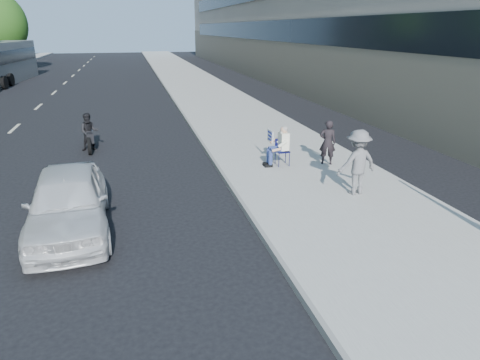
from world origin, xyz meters
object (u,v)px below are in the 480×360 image
object	(u,v)px
seated_protester	(279,144)
jogger	(357,162)
white_sedan_near	(68,202)
pedestrian_woman	(328,142)
motorcycle	(90,134)

from	to	relation	value
seated_protester	jogger	distance (m)	3.14
seated_protester	white_sedan_near	world-z (taller)	seated_protester
pedestrian_woman	white_sedan_near	xyz separation A→B (m)	(-7.64, -2.88, -0.16)
seated_protester	white_sedan_near	bearing A→B (deg)	-152.63
jogger	pedestrian_woman	xyz separation A→B (m)	(0.39, 2.65, -0.15)
seated_protester	motorcycle	world-z (taller)	seated_protester
pedestrian_woman	white_sedan_near	size ratio (longest dim) A/B	0.35
pedestrian_woman	motorcycle	world-z (taller)	pedestrian_woman
motorcycle	pedestrian_woman	bearing A→B (deg)	-34.09
seated_protester	pedestrian_woman	distance (m)	1.59
seated_protester	pedestrian_woman	xyz separation A→B (m)	(1.57, -0.26, 0.01)
jogger	motorcycle	xyz separation A→B (m)	(-7.33, 6.90, -0.39)
jogger	motorcycle	distance (m)	10.08
pedestrian_woman	motorcycle	bearing A→B (deg)	-5.17
seated_protester	jogger	size ratio (longest dim) A/B	0.74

